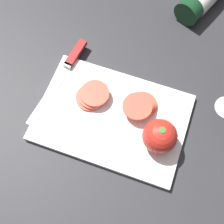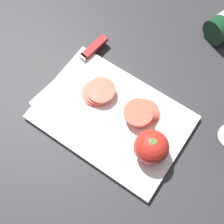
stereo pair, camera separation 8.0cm
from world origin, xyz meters
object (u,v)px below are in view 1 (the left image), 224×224
(whole_tomato, at_px, (160,136))
(knife, at_px, (70,63))
(tomato_slice_stack_near, at_px, (140,106))
(tomato_slice_stack_far, at_px, (92,96))

(whole_tomato, xyz_separation_m, knife, (-0.30, 0.14, -0.04))
(knife, bearing_deg, tomato_slice_stack_near, 81.75)
(whole_tomato, relative_size, tomato_slice_stack_near, 0.91)
(tomato_slice_stack_near, bearing_deg, tomato_slice_stack_far, -174.43)
(knife, xyz_separation_m, tomato_slice_stack_far, (0.10, -0.08, 0.01))
(whole_tomato, relative_size, tomato_slice_stack_far, 0.98)
(whole_tomato, height_order, knife, whole_tomato)
(knife, height_order, tomato_slice_stack_far, tomato_slice_stack_far)
(tomato_slice_stack_near, height_order, tomato_slice_stack_far, tomato_slice_stack_near)
(whole_tomato, relative_size, knife, 0.30)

